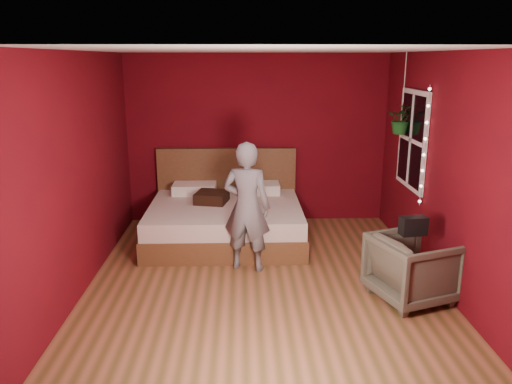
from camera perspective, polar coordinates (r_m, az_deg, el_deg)
floor at (r=5.99m, az=0.75°, el=-9.84°), size 4.50×4.50×0.00m
room_walls at (r=5.49m, az=0.81°, el=6.26°), size 4.04×4.54×2.62m
window at (r=6.77m, az=17.41°, el=5.71°), size 0.05×0.97×1.27m
fairy_lights at (r=6.28m, az=18.71°, el=4.91°), size 0.04×0.04×1.45m
bed at (r=7.17m, az=-3.49°, el=-2.95°), size 2.14×1.82×1.18m
person at (r=5.98m, az=-1.07°, el=-1.72°), size 0.66×0.52×1.59m
armchair at (r=5.62m, az=17.45°, el=-8.31°), size 1.00×0.98×0.72m
handbag at (r=5.51m, az=17.54°, el=-3.70°), size 0.29×0.18×0.20m
throw_pillow at (r=7.10m, az=-5.07°, el=-0.60°), size 0.51×0.51×0.15m
hanging_plant at (r=6.92m, az=16.31°, el=8.00°), size 0.45×0.43×1.06m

